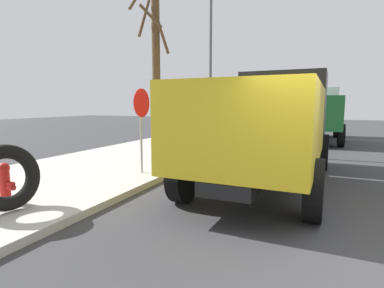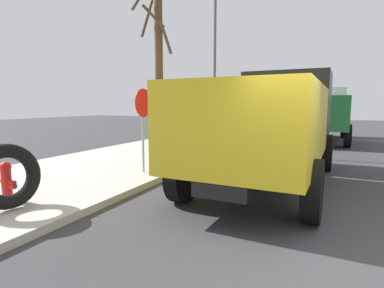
{
  "view_description": "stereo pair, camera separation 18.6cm",
  "coord_description": "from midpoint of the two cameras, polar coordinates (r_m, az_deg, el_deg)",
  "views": [
    {
      "loc": [
        -4.61,
        0.22,
        2.0
      ],
      "look_at": [
        1.54,
        2.85,
        1.13
      ],
      "focal_mm": 28.43,
      "sensor_mm": 36.0,
      "label": 1
    },
    {
      "loc": [
        -4.53,
        0.05,
        2.0
      ],
      "look_at": [
        1.54,
        2.85,
        1.13
      ],
      "focal_mm": 28.43,
      "sensor_mm": 36.0,
      "label": 2
    }
  ],
  "objects": [
    {
      "name": "bare_tree",
      "position": [
        9.87,
        -7.47,
        14.74
      ],
      "size": [
        1.23,
        1.18,
        6.39
      ],
      "color": "#4C3823",
      "rests_on": "sidewalk_curb"
    },
    {
      "name": "loose_tire",
      "position": [
        6.24,
        -32.15,
        -5.36
      ],
      "size": [
        1.22,
        0.62,
        1.19
      ],
      "primitive_type": "torus",
      "rotation": [
        1.42,
        0.0,
        -0.18
      ],
      "color": "black",
      "rests_on": "sidewalk_curb"
    },
    {
      "name": "street_light_pole",
      "position": [
        12.95,
        3.05,
        14.55
      ],
      "size": [
        0.12,
        0.12,
        6.92
      ],
      "primitive_type": "cylinder",
      "color": "#595B5E",
      "rests_on": "sidewalk_curb"
    },
    {
      "name": "ground_plane",
      "position": [
        4.99,
        23.74,
        -16.89
      ],
      "size": [
        80.0,
        80.0,
        0.0
      ],
      "primitive_type": "plane",
      "color": "#38383A"
    },
    {
      "name": "sidewalk_curb",
      "position": [
        8.07,
        -30.42,
        -7.44
      ],
      "size": [
        36.0,
        5.0,
        0.15
      ],
      "primitive_type": "cube",
      "color": "#BCB7AD",
      "rests_on": "ground"
    },
    {
      "name": "fire_hydrant",
      "position": [
        6.85,
        -32.34,
        -5.92
      ],
      "size": [
        0.21,
        0.48,
        0.76
      ],
      "color": "red",
      "rests_on": "sidewalk_curb"
    },
    {
      "name": "dump_truck_yellow",
      "position": [
        8.07,
        13.75,
        4.43
      ],
      "size": [
        7.07,
        2.97,
        3.0
      ],
      "color": "gold",
      "rests_on": "ground"
    },
    {
      "name": "stop_sign",
      "position": [
        8.3,
        -10.1,
        5.43
      ],
      "size": [
        0.76,
        0.08,
        2.27
      ],
      "color": "gray",
      "rests_on": "sidewalk_curb"
    },
    {
      "name": "dump_truck_green",
      "position": [
        18.36,
        21.75,
        5.68
      ],
      "size": [
        7.02,
        2.85,
        3.0
      ],
      "color": "#237033",
      "rests_on": "ground"
    }
  ]
}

